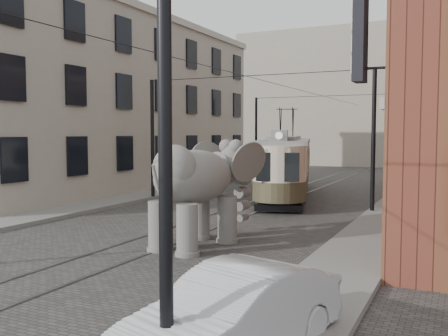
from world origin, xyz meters
The scene contains 10 objects.
ground centered at (0.00, 0.00, 0.00)m, with size 120.00×120.00×0.00m, color #474442.
tram_rails centered at (0.00, 0.00, 0.01)m, with size 1.54×80.00×0.02m, color slate, non-canonical shape.
sidewalk_right centered at (6.00, 0.00, 0.07)m, with size 2.00×60.00×0.15m, color slate.
sidewalk_left centered at (-6.50, 0.00, 0.07)m, with size 2.00×60.00×0.15m, color slate.
stucco_building centered at (-11.00, 10.00, 5.00)m, with size 7.00×24.00×10.00m, color gray.
distant_block centered at (0.00, 40.00, 7.00)m, with size 28.00×10.00×14.00m, color gray.
catenary centered at (-0.20, 5.00, 3.00)m, with size 11.00×30.20×6.00m, color black, non-canonical shape.
tram centered at (0.17, 9.87, 2.32)m, with size 2.41×11.68×4.64m, color beige, non-canonical shape.
elephant centered at (1.44, -2.44, 1.59)m, with size 2.87×5.20×3.19m, color slate, non-canonical shape.
parked_car centered at (5.58, -8.73, 0.68)m, with size 1.45×4.11×1.36m, color silver.
Camera 1 is at (8.58, -15.38, 3.36)m, focal length 40.49 mm.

